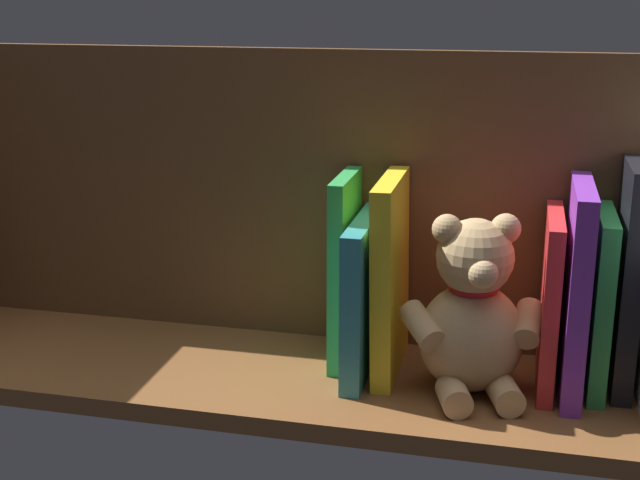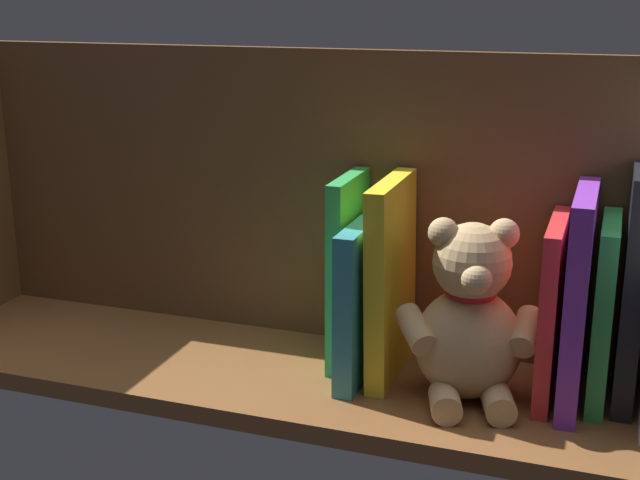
{
  "view_description": "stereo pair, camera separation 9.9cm",
  "coord_description": "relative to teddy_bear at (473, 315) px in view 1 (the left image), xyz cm",
  "views": [
    {
      "loc": [
        -21.89,
        92.25,
        43.82
      ],
      "look_at": [
        0.0,
        0.0,
        16.21
      ],
      "focal_mm": 48.48,
      "sensor_mm": 36.0,
      "label": 1
    },
    {
      "loc": [
        -31.35,
        89.47,
        43.82
      ],
      "look_at": [
        0.0,
        0.0,
        16.21
      ],
      "focal_mm": 48.48,
      "sensor_mm": 36.0,
      "label": 2
    }
  ],
  "objects": [
    {
      "name": "ground_plane",
      "position": [
        17.7,
        -1.12,
        -10.14
      ],
      "size": [
        108.04,
        26.5,
        2.2
      ],
      "primitive_type": "cube",
      "color": "brown"
    },
    {
      "name": "shelf_back_panel",
      "position": [
        17.7,
        -12.12,
        9.44
      ],
      "size": [
        108.04,
        1.5,
        36.95
      ],
      "primitive_type": "cube",
      "color": "brown",
      "rests_on": "ground_plane"
    },
    {
      "name": "book_2",
      "position": [
        -16.44,
        -5.06,
        3.91
      ],
      "size": [
        2.22,
        11.82,
        25.9
      ],
      "primitive_type": "cube",
      "rotation": [
        0.0,
        0.0,
        0.0
      ],
      "color": "black",
      "rests_on": "ground_plane"
    },
    {
      "name": "book_3",
      "position": [
        -13.7,
        -4.49,
        1.15
      ],
      "size": [
        1.92,
        12.95,
        20.37
      ],
      "primitive_type": "cube",
      "color": "green",
      "rests_on": "ground_plane"
    },
    {
      "name": "book_4",
      "position": [
        -10.95,
        -3.17,
        2.79
      ],
      "size": [
        2.21,
        15.6,
        23.65
      ],
      "primitive_type": "cube",
      "color": "purple",
      "rests_on": "ground_plane"
    },
    {
      "name": "book_5",
      "position": [
        -8.29,
        -3.8,
        0.99
      ],
      "size": [
        1.76,
        14.34,
        20.06
      ],
      "primitive_type": "cube",
      "color": "red",
      "rests_on": "ground_plane"
    },
    {
      "name": "teddy_bear",
      "position": [
        0.0,
        0.0,
        0.0
      ],
      "size": [
        15.99,
        15.35,
        20.54
      ],
      "rotation": [
        0.0,
        0.0,
        0.29
      ],
      "color": "tan",
      "rests_on": "ground_plane"
    },
    {
      "name": "book_6",
      "position": [
        9.84,
        -3.57,
        2.59
      ],
      "size": [
        2.8,
        14.81,
        23.31
      ],
      "primitive_type": "cube",
      "rotation": [
        0.0,
        0.02,
        0.0
      ],
      "color": "yellow",
      "rests_on": "ground_plane"
    },
    {
      "name": "book_7",
      "position": [
        12.86,
        -2.72,
        0.24
      ],
      "size": [
        2.34,
        16.5,
        18.57
      ],
      "primitive_type": "cube",
      "color": "teal",
      "rests_on": "ground_plane"
    },
    {
      "name": "book_8",
      "position": [
        15.61,
        -5.18,
        2.46
      ],
      "size": [
        1.86,
        11.58,
        23.01
      ],
      "primitive_type": "cube",
      "rotation": [
        0.0,
        0.0,
        0.0
      ],
      "color": "green",
      "rests_on": "ground_plane"
    }
  ]
}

